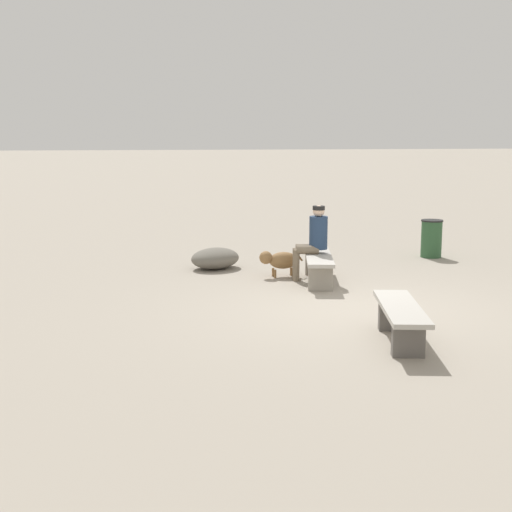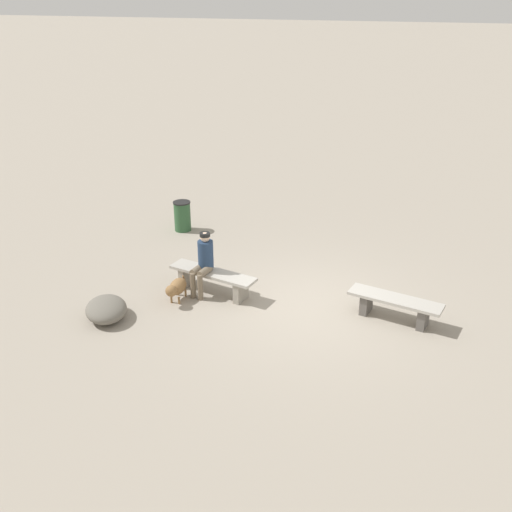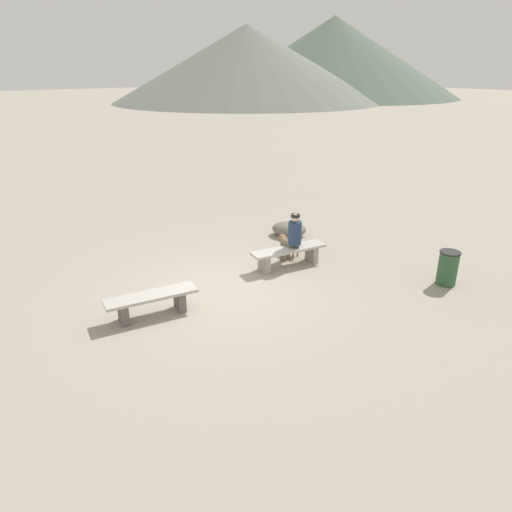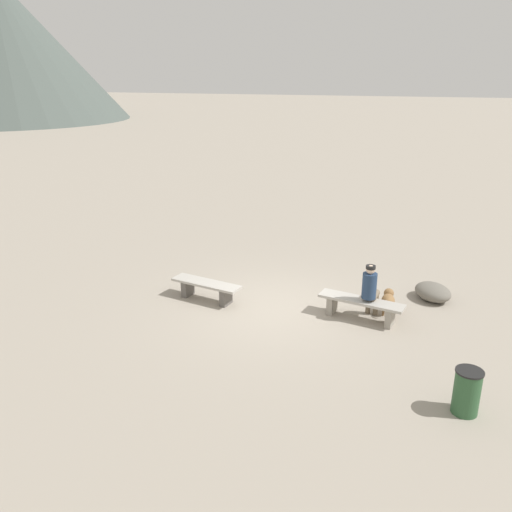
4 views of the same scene
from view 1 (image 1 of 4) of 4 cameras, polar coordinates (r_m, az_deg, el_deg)
The scene contains 7 objects.
ground at distance 10.53m, azimuth 7.85°, elevation -4.38°, with size 210.00×210.00×0.06m, color #9E9384.
bench_left at distance 8.88m, azimuth 11.51°, elevation -4.81°, with size 1.82×0.80×0.47m.
bench_right at distance 12.28m, azimuth 5.02°, elevation -0.56°, with size 1.95×0.82×0.48m.
seated_person at distance 12.36m, azimuth 4.62°, elevation 1.50°, with size 0.38×0.61×1.31m.
dog at distance 12.68m, azimuth 1.92°, elevation -0.32°, with size 0.32×0.80×0.47m.
trash_bin at distance 15.14m, azimuth 13.88°, elevation 1.37°, with size 0.45×0.45×0.78m.
boulder at distance 13.50m, azimuth -3.29°, elevation -0.19°, with size 0.99×0.77×0.39m, color #6B665B.
Camera 1 is at (-9.72, 3.14, 2.53)m, focal length 49.92 mm.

